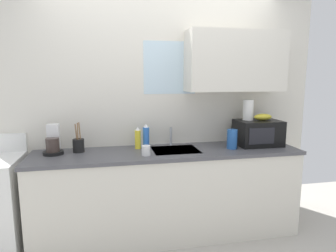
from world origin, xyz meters
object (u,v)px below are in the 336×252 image
at_px(banana_bunch, 263,117).
at_px(microwave, 258,133).
at_px(cereal_canister, 232,139).
at_px(utensil_crock, 78,145).
at_px(paper_towel_roll, 248,110).
at_px(coffee_maker, 53,143).
at_px(mug_white, 146,151).
at_px(dish_soap_bottle_blue, 146,137).
at_px(dish_soap_bottle_yellow, 138,138).

bearing_deg(banana_bunch, microwave, -178.23).
bearing_deg(cereal_canister, utensil_crock, 173.68).
bearing_deg(paper_towel_roll, cereal_canister, -147.99).
relative_size(coffee_maker, mug_white, 2.95).
bearing_deg(banana_bunch, coffee_maker, 178.45).
relative_size(dish_soap_bottle_blue, mug_white, 2.66).
bearing_deg(coffee_maker, paper_towel_roll, -0.24).
bearing_deg(dish_soap_bottle_yellow, utensil_crock, -177.29).
height_order(banana_bunch, dish_soap_bottle_yellow, banana_bunch).
xyz_separation_m(banana_bunch, dish_soap_bottle_blue, (-1.25, 0.11, -0.19)).
bearing_deg(utensil_crock, paper_towel_roll, -0.64).
height_order(banana_bunch, utensil_crock, banana_bunch).
xyz_separation_m(coffee_maker, utensil_crock, (0.23, 0.01, -0.03)).
xyz_separation_m(microwave, banana_bunch, (0.05, 0.00, 0.17)).
relative_size(coffee_maker, utensil_crock, 0.95).
height_order(microwave, banana_bunch, banana_bunch).
xyz_separation_m(paper_towel_roll, mug_white, (-1.14, -0.24, -0.33)).
distance_m(banana_bunch, utensil_crock, 1.94).
bearing_deg(dish_soap_bottle_yellow, cereal_canister, -11.78).
distance_m(banana_bunch, cereal_canister, 0.45).
bearing_deg(mug_white, microwave, 8.64).
relative_size(coffee_maker, dish_soap_bottle_yellow, 1.24).
bearing_deg(paper_towel_roll, utensil_crock, 179.36).
bearing_deg(mug_white, dish_soap_bottle_yellow, 99.24).
bearing_deg(mug_white, coffee_maker, 163.92).
relative_size(paper_towel_roll, dish_soap_bottle_blue, 0.87).
distance_m(mug_white, utensil_crock, 0.68).
bearing_deg(microwave, cereal_canister, -163.83).
bearing_deg(dish_soap_bottle_blue, dish_soap_bottle_yellow, -173.21).
relative_size(coffee_maker, cereal_canister, 1.40).
relative_size(paper_towel_roll, coffee_maker, 0.79).
height_order(cereal_canister, utensil_crock, utensil_crock).
xyz_separation_m(paper_towel_roll, dish_soap_bottle_blue, (-1.10, 0.06, -0.26)).
bearing_deg(microwave, mug_white, -171.36).
height_order(mug_white, utensil_crock, utensil_crock).
distance_m(microwave, cereal_canister, 0.36).
relative_size(paper_towel_roll, dish_soap_bottle_yellow, 0.97).
relative_size(cereal_canister, utensil_crock, 0.68).
xyz_separation_m(banana_bunch, cereal_canister, (-0.39, -0.10, -0.21)).
xyz_separation_m(cereal_canister, utensil_crock, (-1.53, 0.17, -0.03)).
distance_m(dish_soap_bottle_yellow, utensil_crock, 0.59).
distance_m(dish_soap_bottle_blue, cereal_canister, 0.89).
xyz_separation_m(microwave, mug_white, (-1.24, -0.19, -0.09)).
bearing_deg(dish_soap_bottle_yellow, coffee_maker, -177.25).
xyz_separation_m(paper_towel_roll, utensil_crock, (-1.77, 0.02, -0.31)).
distance_m(dish_soap_bottle_blue, dish_soap_bottle_yellow, 0.09).
relative_size(microwave, banana_bunch, 2.30).
xyz_separation_m(coffee_maker, mug_white, (0.86, -0.25, -0.06)).
distance_m(banana_bunch, dish_soap_bottle_yellow, 1.36).
relative_size(cereal_canister, mug_white, 2.10).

